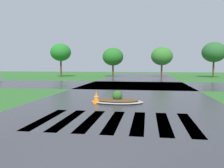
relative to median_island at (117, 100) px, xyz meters
The scene contains 6 objects.
asphalt_roadway 1.57m from the median_island, 73.61° to the left, with size 10.57×80.00×0.01m, color #35353A.
asphalt_cross_road 11.08m from the median_island, 87.72° to the left, with size 90.00×9.51×0.01m, color #35353A.
crosswalk_stripes 4.25m from the median_island, 84.05° to the right, with size 5.85×3.54×0.01m.
median_island is the anchor object (origin of this frame).
traffic_cone 1.18m from the median_island, 161.51° to the right, with size 0.42×0.42×0.65m.
background_treeline 27.65m from the median_island, 77.45° to the left, with size 36.35×6.47×5.88m.
Camera 1 is at (1.20, -4.22, 2.13)m, focal length 37.35 mm.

